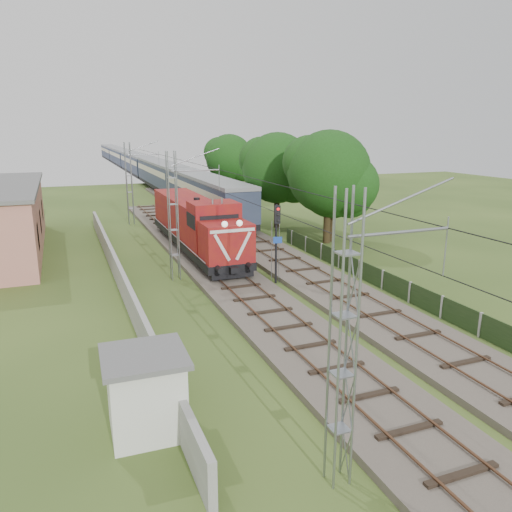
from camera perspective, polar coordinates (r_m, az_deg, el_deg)
name	(u,v)px	position (r m, az deg, el deg)	size (l,w,h in m)	color
ground	(303,347)	(22.35, 5.42, -10.30)	(140.00, 140.00, 0.00)	#334A1C
track_main	(248,295)	(28.25, -0.97, -4.45)	(4.20, 70.00, 0.45)	#6B6054
track_side	(249,241)	(41.67, -0.78, 1.77)	(4.20, 80.00, 0.45)	#6B6054
catenary	(174,216)	(31.17, -9.35, 4.50)	(3.31, 70.00, 8.00)	gray
boundary_wall	(118,274)	(31.38, -15.45, -1.96)	(0.25, 40.00, 1.50)	#9E9E99
fence	(410,292)	(28.62, 17.18, -3.98)	(0.12, 32.00, 1.20)	black
locomotive	(196,223)	(38.07, -6.90, 3.71)	(3.10, 17.73, 4.50)	black
coach_rake	(137,163)	(101.73, -13.49, 10.32)	(3.27, 122.24, 3.78)	black
signal_post	(277,230)	(30.06, 2.40, 3.00)	(0.54, 0.42, 4.90)	black
relay_hut	(146,392)	(16.47, -12.46, -14.97)	(2.63, 2.63, 2.65)	silver
tree_a	(330,173)	(41.26, 8.43, 9.32)	(7.11, 6.77, 9.22)	#3A2D18
tree_b	(334,185)	(42.05, 8.88, 7.97)	(5.83, 5.55, 7.55)	#3A2D18
tree_c	(278,169)	(47.49, 2.54, 9.92)	(6.92, 6.59, 8.97)	#3A2D18
tree_d	(230,159)	(67.52, -2.98, 11.04)	(6.60, 6.28, 8.55)	#3A2D18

